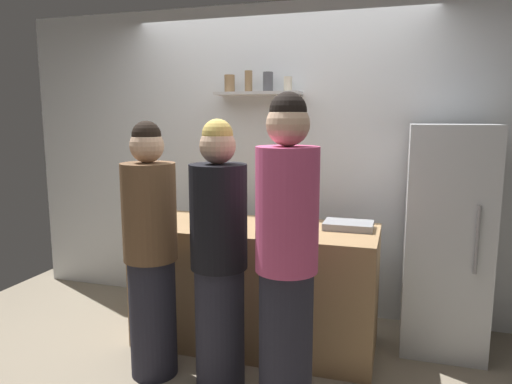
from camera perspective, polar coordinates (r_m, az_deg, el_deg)
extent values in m
plane|color=gray|center=(3.31, -3.23, -21.28)|extent=(5.28, 5.28, 0.00)
cube|color=white|center=(4.07, 2.72, 3.84)|extent=(4.80, 0.10, 2.60)
cube|color=silver|center=(3.94, 0.27, 11.90)|extent=(0.71, 0.22, 0.02)
cylinder|color=olive|center=(4.02, -3.23, 13.01)|extent=(0.09, 0.09, 0.14)
cylinder|color=olive|center=(3.97, -0.91, 13.29)|extent=(0.06, 0.06, 0.17)
cylinder|color=#4C4C51|center=(3.92, 1.47, 13.23)|extent=(0.08, 0.08, 0.16)
cylinder|color=beige|center=(3.87, 3.90, 12.96)|extent=(0.07, 0.07, 0.12)
cube|color=silver|center=(3.64, 22.08, -5.24)|extent=(0.57, 0.60, 1.62)
cylinder|color=#99999E|center=(3.34, 25.29, -5.30)|extent=(0.02, 0.02, 0.45)
cube|color=#9E7A51|center=(3.53, 0.00, -11.21)|extent=(1.73, 0.71, 0.89)
cube|color=gray|center=(3.38, 11.16, -4.00)|extent=(0.34, 0.24, 0.05)
cylinder|color=#B2B2B7|center=(3.46, -13.56, -3.11)|extent=(0.11, 0.11, 0.13)
cylinder|color=silver|center=(3.46, -13.50, -2.12)|extent=(0.01, 0.01, 0.17)
cylinder|color=silver|center=(3.47, -13.93, -2.21)|extent=(0.01, 0.02, 0.16)
cylinder|color=silver|center=(3.45, -13.79, -2.28)|extent=(0.02, 0.02, 0.16)
cylinder|color=silver|center=(3.43, -13.67, -2.25)|extent=(0.03, 0.01, 0.16)
cylinder|color=silver|center=(3.45, -13.46, -2.18)|extent=(0.03, 0.02, 0.16)
cylinder|color=#19471E|center=(3.58, -7.32, -1.73)|extent=(0.07, 0.07, 0.22)
cylinder|color=#19471E|center=(3.56, -7.37, 0.70)|extent=(0.03, 0.03, 0.08)
cylinder|color=black|center=(3.55, -7.38, 1.48)|extent=(0.03, 0.03, 0.02)
cylinder|color=#B2BFB2|center=(3.20, 2.38, -3.26)|extent=(0.07, 0.07, 0.19)
cylinder|color=#B2BFB2|center=(3.17, 2.39, -0.86)|extent=(0.03, 0.03, 0.08)
cylinder|color=#333333|center=(3.17, 2.40, -0.01)|extent=(0.03, 0.03, 0.02)
cylinder|color=#472814|center=(3.07, 2.40, -3.88)|extent=(0.07, 0.07, 0.18)
cylinder|color=#472814|center=(3.04, 2.41, -1.36)|extent=(0.03, 0.03, 0.09)
cylinder|color=maroon|center=(3.03, 2.42, -0.38)|extent=(0.03, 0.03, 0.02)
cylinder|color=silver|center=(3.44, -3.09, -2.36)|extent=(0.09, 0.09, 0.20)
cylinder|color=silver|center=(3.42, -3.10, -0.55)|extent=(0.05, 0.05, 0.02)
cylinder|color=#268C3F|center=(3.42, -3.11, -0.22)|extent=(0.06, 0.06, 0.02)
cylinder|color=#262633|center=(2.99, -4.34, -16.25)|extent=(0.30, 0.30, 0.78)
cylinder|color=black|center=(2.77, -4.52, -3.01)|extent=(0.34, 0.34, 0.62)
sphere|color=#D8AD8C|center=(2.71, -4.63, 5.63)|extent=(0.21, 0.21, 0.21)
sphere|color=#D8B759|center=(2.71, -4.64, 6.97)|extent=(0.18, 0.18, 0.18)
cylinder|color=#262633|center=(3.22, -12.39, -14.60)|extent=(0.30, 0.30, 0.78)
cylinder|color=brown|center=(3.01, -12.84, -2.37)|extent=(0.34, 0.34, 0.62)
sphere|color=#D8AD8C|center=(2.96, -13.12, 5.49)|extent=(0.21, 0.21, 0.21)
sphere|color=black|center=(2.96, -13.16, 6.71)|extent=(0.18, 0.18, 0.18)
cylinder|color=#262633|center=(2.75, 3.62, -17.88)|extent=(0.30, 0.30, 0.85)
cylinder|color=#D14C7F|center=(2.50, 3.79, -2.16)|extent=(0.34, 0.34, 0.67)
sphere|color=#D8AD8C|center=(2.45, 3.90, 8.22)|extent=(0.23, 0.23, 0.23)
sphere|color=black|center=(2.45, 3.92, 9.83)|extent=(0.20, 0.20, 0.20)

